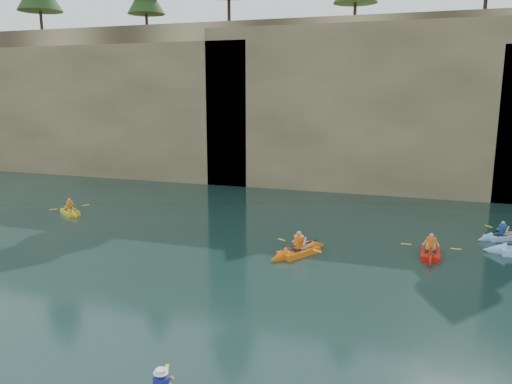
% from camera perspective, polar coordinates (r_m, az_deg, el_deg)
% --- Properties ---
extents(ground, '(160.00, 160.00, 0.00)m').
position_cam_1_polar(ground, '(14.28, -3.62, -16.99)').
color(ground, black).
rests_on(ground, ground).
extents(cliff, '(70.00, 16.00, 12.00)m').
position_cam_1_polar(cliff, '(41.88, 12.12, 10.22)').
color(cliff, tan).
rests_on(cliff, ground).
extents(cliff_slab_west, '(26.00, 2.40, 10.56)m').
position_cam_1_polar(cliff_slab_west, '(42.26, -17.65, 8.97)').
color(cliff_slab_west, '#96815B').
rests_on(cliff_slab_west, ground).
extents(cliff_slab_center, '(24.00, 2.40, 11.40)m').
position_cam_1_polar(cliff_slab_center, '(34.33, 14.02, 9.38)').
color(cliff_slab_center, '#96815B').
rests_on(cliff_slab_center, ground).
extents(sea_cave_west, '(4.50, 1.00, 4.00)m').
position_cam_1_polar(sea_cave_west, '(40.84, -15.63, 4.39)').
color(sea_cave_west, black).
rests_on(sea_cave_west, ground).
extents(sea_cave_center, '(3.50, 1.00, 3.20)m').
position_cam_1_polar(sea_cave_center, '(35.07, 3.78, 3.01)').
color(sea_cave_center, black).
rests_on(sea_cave_center, ground).
extents(sea_cave_east, '(5.00, 1.00, 4.50)m').
position_cam_1_polar(sea_cave_east, '(34.25, 27.10, 2.65)').
color(sea_cave_east, black).
rests_on(sea_cave_east, ground).
extents(kayaker_orange, '(2.34, 3.26, 1.27)m').
position_cam_1_polar(kayaker_orange, '(21.25, 4.91, -6.74)').
color(kayaker_orange, orange).
rests_on(kayaker_orange, ground).
extents(kayaker_red_far, '(2.39, 3.31, 1.21)m').
position_cam_1_polar(kayaker_red_far, '(22.27, 19.31, -6.53)').
color(kayaker_red_far, red).
rests_on(kayaker_red_far, ground).
extents(kayaker_yellow, '(2.59, 2.14, 1.11)m').
position_cam_1_polar(kayaker_yellow, '(29.85, -20.47, -2.09)').
color(kayaker_yellow, yellow).
rests_on(kayaker_yellow, ground).
extents(kayaker_ltblue_mid, '(2.65, 2.19, 1.07)m').
position_cam_1_polar(kayaker_ltblue_mid, '(26.01, 26.29, -4.55)').
color(kayaker_ltblue_mid, '#8DC0ED').
rests_on(kayaker_ltblue_mid, ground).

